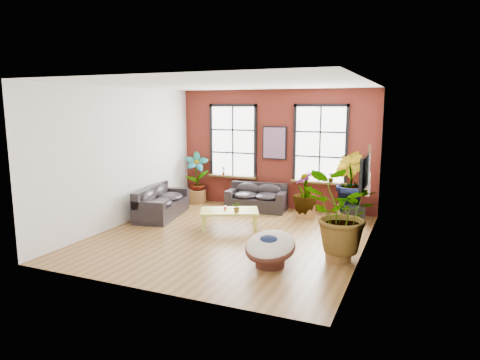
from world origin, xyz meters
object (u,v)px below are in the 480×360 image
(sofa_back, at_px, (257,198))
(coffee_table, at_px, (229,212))
(sofa_left, at_px, (160,203))
(papasan_chair, at_px, (270,248))

(sofa_back, distance_m, coffee_table, 2.02)
(coffee_table, bearing_deg, sofa_left, 147.37)
(sofa_back, xyz_separation_m, sofa_left, (-2.20, -1.72, 0.02))
(sofa_left, distance_m, papasan_chair, 4.69)
(sofa_left, relative_size, coffee_table, 1.37)
(coffee_table, distance_m, papasan_chair, 2.75)
(papasan_chair, bearing_deg, sofa_back, 120.40)
(coffee_table, height_order, papasan_chair, papasan_chair)
(sofa_back, bearing_deg, papasan_chair, -71.86)
(coffee_table, relative_size, papasan_chair, 1.51)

